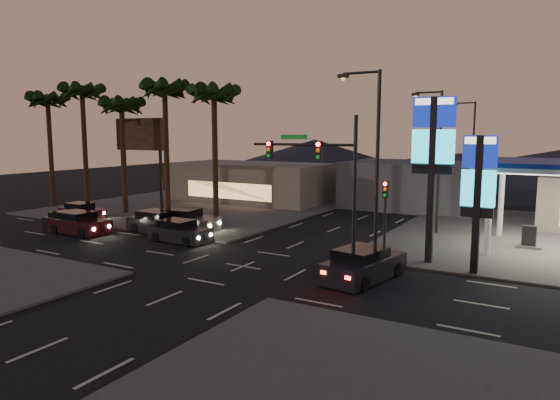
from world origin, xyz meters
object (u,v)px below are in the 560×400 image
Objects in this scene: car_lane_a_rear at (68,221)px; car_lane_b_front at (185,221)px; car_lane_a_mid at (79,224)px; traffic_signal_mast at (323,169)px; car_lane_a_front at (179,232)px; car_lane_b_rear at (82,211)px; pylon_sign_tall at (433,147)px; pylon_sign_short at (478,183)px; car_lane_b_mid at (159,223)px; suv_station at (363,265)px.

car_lane_b_front reaches higher than car_lane_a_rear.
traffic_signal_mast is at bearing 1.49° from car_lane_a_mid.
car_lane_a_front is 1.09× the size of car_lane_b_rear.
car_lane_b_rear is (-28.67, 0.28, -5.77)m from pylon_sign_tall.
pylon_sign_short is at bearing 4.70° from car_lane_a_rear.
pylon_sign_tall is 18.54m from car_lane_b_front.
pylon_sign_short is 18.62m from car_lane_a_front.
pylon_sign_tall reaches higher than car_lane_b_front.
car_lane_a_mid reaches higher than car_lane_b_rear.
car_lane_b_mid is (-1.25, -1.34, -0.02)m from car_lane_b_front.
traffic_signal_mast is at bearing -5.56° from car_lane_a_front.
car_lane_b_rear is at bearing -179.02° from car_lane_b_front.
car_lane_a_front is at bearing -11.82° from car_lane_b_rear.
car_lane_a_front is 8.13m from car_lane_a_mid.
car_lane_b_front is at bearing 161.81° from suv_station.
car_lane_a_mid is (-26.11, -3.00, -3.93)m from pylon_sign_short.
car_lane_a_rear is at bearing -50.56° from car_lane_b_rear.
car_lane_a_rear is at bearing -172.64° from pylon_sign_tall.
pylon_sign_short is 0.88× the size of traffic_signal_mast.
car_lane_a_mid is 6.62m from car_lane_b_rear.
traffic_signal_mast is 1.64× the size of car_lane_a_mid.
car_lane_a_mid is at bearing -178.51° from traffic_signal_mast.
pylon_sign_tall is 24.61m from car_lane_a_mid.
car_lane_a_rear is 7.23m from car_lane_b_mid.
pylon_sign_short is 1.35× the size of car_lane_b_front.
pylon_sign_tall is at bearing 36.52° from traffic_signal_mast.
car_lane_b_mid is (-21.40, 0.13, -3.92)m from pylon_sign_short.
pylon_sign_short is 31.45m from car_lane_b_rear.
car_lane_b_mid is (4.71, 3.13, 0.00)m from car_lane_a_mid.
traffic_signal_mast is at bearing -143.48° from pylon_sign_tall.
car_lane_a_front is 1.11× the size of car_lane_a_rear.
car_lane_b_mid is at bearing 19.77° from car_lane_a_rear.
car_lane_a_mid is 21.61m from suv_station.
pylon_sign_tall reaches higher than traffic_signal_mast.
traffic_signal_mast is 14.23m from car_lane_b_front.
car_lane_a_front is at bearing -25.75° from car_lane_b_mid.
pylon_sign_short reaches higher than car_lane_b_mid.
car_lane_a_rear is at bearing 176.73° from suv_station.
car_lane_b_mid is at bearing 167.32° from suv_station.
pylon_sign_short is 7.69m from traffic_signal_mast.
car_lane_b_rear is at bearing 179.45° from pylon_sign_tall.
car_lane_b_front is at bearing 0.98° from car_lane_b_rear.
pylon_sign_short is at bearing -4.16° from car_lane_b_front.
pylon_sign_tall is 7.59m from suv_station.
car_lane_a_front reaches higher than car_lane_b_rear.
car_lane_b_rear is (-13.03, 2.73, -0.05)m from car_lane_a_front.
traffic_signal_mast reaches higher than car_lane_a_rear.
car_lane_b_front is 11.01m from car_lane_b_rear.
car_lane_a_front is at bearing -171.09° from pylon_sign_tall.
car_lane_b_rear is at bearing 129.44° from car_lane_a_rear.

